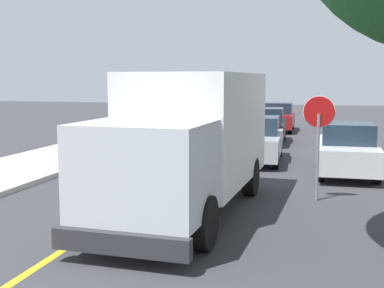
{
  "coord_description": "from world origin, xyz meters",
  "views": [
    {
      "loc": [
        4.49,
        -2.39,
        3.05
      ],
      "look_at": [
        1.19,
        10.13,
        1.4
      ],
      "focal_mm": 47.52,
      "sensor_mm": 36.0,
      "label": 1
    }
  ],
  "objects_px": {
    "parked_car_mid": "(266,126)",
    "stop_sign": "(319,128)",
    "parked_car_far": "(278,118)",
    "parked_car_near": "(256,140)",
    "parked_van_across": "(347,150)",
    "box_truck": "(191,136)"
  },
  "relations": [
    {
      "from": "parked_car_mid",
      "to": "stop_sign",
      "type": "bearing_deg",
      "value": -77.24
    },
    {
      "from": "parked_car_mid",
      "to": "parked_car_far",
      "type": "height_order",
      "value": "same"
    },
    {
      "from": "parked_car_mid",
      "to": "parked_car_far",
      "type": "distance_m",
      "value": 5.75
    },
    {
      "from": "parked_car_near",
      "to": "parked_car_mid",
      "type": "bearing_deg",
      "value": 93.06
    },
    {
      "from": "parked_car_far",
      "to": "stop_sign",
      "type": "relative_size",
      "value": 1.68
    },
    {
      "from": "stop_sign",
      "to": "parked_van_across",
      "type": "bearing_deg",
      "value": 77.41
    },
    {
      "from": "parked_car_mid",
      "to": "parked_car_far",
      "type": "xyz_separation_m",
      "value": [
        0.05,
        5.75,
        0.0
      ]
    },
    {
      "from": "parked_car_mid",
      "to": "parked_van_across",
      "type": "bearing_deg",
      "value": -65.49
    },
    {
      "from": "box_truck",
      "to": "parked_van_across",
      "type": "xyz_separation_m",
      "value": [
        3.7,
        5.72,
        -0.97
      ]
    },
    {
      "from": "parked_car_far",
      "to": "box_truck",
      "type": "bearing_deg",
      "value": -90.79
    },
    {
      "from": "box_truck",
      "to": "parked_car_mid",
      "type": "xyz_separation_m",
      "value": [
        0.21,
        13.38,
        -0.97
      ]
    },
    {
      "from": "parked_car_mid",
      "to": "stop_sign",
      "type": "relative_size",
      "value": 1.68
    },
    {
      "from": "box_truck",
      "to": "parked_car_mid",
      "type": "height_order",
      "value": "box_truck"
    },
    {
      "from": "parked_car_far",
      "to": "parked_car_mid",
      "type": "bearing_deg",
      "value": -90.54
    },
    {
      "from": "box_truck",
      "to": "parked_car_near",
      "type": "relative_size",
      "value": 1.62
    },
    {
      "from": "box_truck",
      "to": "parked_car_far",
      "type": "relative_size",
      "value": 1.64
    },
    {
      "from": "parked_car_near",
      "to": "parked_van_across",
      "type": "distance_m",
      "value": 3.67
    },
    {
      "from": "parked_car_mid",
      "to": "stop_sign",
      "type": "height_order",
      "value": "stop_sign"
    },
    {
      "from": "box_truck",
      "to": "parked_van_across",
      "type": "relative_size",
      "value": 1.65
    },
    {
      "from": "parked_car_far",
      "to": "parked_van_across",
      "type": "xyz_separation_m",
      "value": [
        3.44,
        -13.41,
        0.0
      ]
    },
    {
      "from": "box_truck",
      "to": "parked_car_near",
      "type": "bearing_deg",
      "value": 86.07
    },
    {
      "from": "stop_sign",
      "to": "parked_car_far",
      "type": "bearing_deg",
      "value": 98.42
    }
  ]
}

